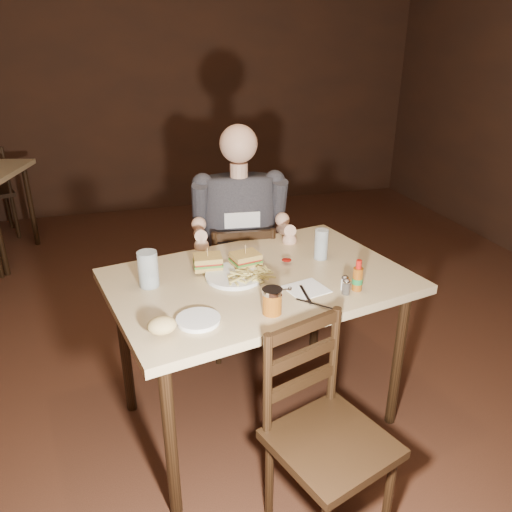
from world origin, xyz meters
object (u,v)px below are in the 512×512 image
object	(u,v)px
glass_left	(148,269)
syrup_dispenser	(272,301)
chair_far	(240,286)
side_plate	(198,321)
main_table	(259,292)
diner	(240,212)
chair_near	(331,443)
dinner_plate	(234,277)
hot_sauce	(358,275)
glass_right	(321,244)

from	to	relation	value
glass_left	syrup_dispenser	bearing A→B (deg)	-39.91
chair_far	side_plate	world-z (taller)	chair_far
main_table	diner	xyz separation A→B (m)	(0.06, 0.57, 0.19)
chair_near	syrup_dispenser	xyz separation A→B (m)	(-0.11, 0.35, 0.40)
main_table	dinner_plate	bearing A→B (deg)	169.45
chair_far	hot_sauce	xyz separation A→B (m)	(0.29, -0.85, 0.43)
glass_right	diner	bearing A→B (deg)	121.34
diner	side_plate	world-z (taller)	diner
glass_left	dinner_plate	bearing A→B (deg)	-4.16
diner	syrup_dispenser	size ratio (longest dim) A/B	8.85
chair_far	chair_near	size ratio (longest dim) A/B	0.98
main_table	glass_right	size ratio (longest dim) A/B	9.74
dinner_plate	hot_sauce	size ratio (longest dim) A/B	1.83
diner	side_plate	size ratio (longest dim) A/B	5.67
glass_left	diner	bearing A→B (deg)	44.47
syrup_dispenser	chair_near	bearing A→B (deg)	-83.81
chair_far	dinner_plate	size ratio (longest dim) A/B	3.29
glass_left	syrup_dispenser	world-z (taller)	glass_left
chair_far	glass_right	bearing A→B (deg)	124.88
dinner_plate	side_plate	distance (m)	0.39
diner	glass_right	xyz separation A→B (m)	(0.28, -0.46, -0.04)
chair_near	dinner_plate	size ratio (longest dim) A/B	3.35
main_table	chair_far	size ratio (longest dim) A/B	1.73
dinner_plate	chair_far	bearing A→B (deg)	73.78
main_table	hot_sauce	world-z (taller)	hot_sauce
chair_near	chair_far	bearing A→B (deg)	71.64
glass_left	side_plate	world-z (taller)	glass_left
side_plate	chair_near	bearing A→B (deg)	-42.59
main_table	diner	size ratio (longest dim) A/B	1.56
chair_near	glass_left	size ratio (longest dim) A/B	5.35
chair_near	hot_sauce	world-z (taller)	hot_sauce
chair_far	side_plate	distance (m)	1.06
chair_far	syrup_dispenser	size ratio (longest dim) A/B	7.95
dinner_plate	glass_left	size ratio (longest dim) A/B	1.60
main_table	glass_right	xyz separation A→B (m)	(0.34, 0.11, 0.15)
dinner_plate	glass_right	size ratio (longest dim) A/B	1.71
chair_far	dinner_plate	xyz separation A→B (m)	(-0.17, -0.60, 0.37)
chair_far	glass_left	bearing A→B (deg)	53.07
main_table	dinner_plate	distance (m)	0.14
diner	dinner_plate	bearing A→B (deg)	-100.59
chair_near	hot_sauce	bearing A→B (deg)	38.26
hot_sauce	side_plate	size ratio (longest dim) A/B	0.85
chair_far	syrup_dispenser	xyz separation A→B (m)	(-0.11, -0.93, 0.41)
chair_near	glass_right	world-z (taller)	glass_right
dinner_plate	glass_left	bearing A→B (deg)	175.84
chair_far	chair_near	bearing A→B (deg)	96.74
syrup_dispenser	side_plate	world-z (taller)	syrup_dispenser
glass_left	hot_sauce	xyz separation A→B (m)	(0.83, -0.28, -0.01)
glass_left	side_plate	bearing A→B (deg)	-66.99
diner	hot_sauce	size ratio (longest dim) A/B	6.71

